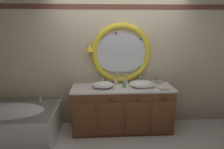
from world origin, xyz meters
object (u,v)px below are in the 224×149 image
soap_dispenser (124,84)px  toiletry_basket (157,82)px  sink_basin_left (103,85)px  toothbrush_holder_left (116,82)px  toothbrush_holder_right (126,82)px  sink_basin_right (142,84)px  folded_hand_towel (164,89)px  bathtub (8,123)px

soap_dispenser → toiletry_basket: size_ratio=0.86×
sink_basin_left → toiletry_basket: (1.07, 0.23, -0.03)m
sink_basin_left → toothbrush_holder_left: (0.25, 0.18, -0.01)m
toothbrush_holder_right → soap_dispenser: 0.19m
sink_basin_right → sink_basin_left: bearing=-180.0°
sink_basin_right → folded_hand_towel: 0.39m
sink_basin_left → toiletry_basket: size_ratio=2.39×
toothbrush_holder_left → folded_hand_towel: size_ratio=1.23×
sink_basin_right → toothbrush_holder_left: size_ratio=2.14×
toothbrush_holder_left → soap_dispenser: (0.14, -0.18, 0.00)m
toothbrush_holder_left → toothbrush_holder_right: toothbrush_holder_right is taller
toothbrush_holder_left → toiletry_basket: size_ratio=1.32×
sink_basin_right → folded_hand_towel: (0.35, -0.17, -0.04)m
bathtub → sink_basin_right: size_ratio=3.66×
sink_basin_left → folded_hand_towel: sink_basin_left is taller
toiletry_basket → toothbrush_holder_left: bearing=-176.6°
bathtub → toiletry_basket: bearing=9.8°
toothbrush_holder_right → bathtub: bearing=-168.6°
toothbrush_holder_right → folded_hand_towel: bearing=-29.1°
sink_basin_left → soap_dispenser: bearing=0.2°
toothbrush_holder_left → toiletry_basket: (0.82, 0.05, -0.03)m
sink_basin_right → soap_dispenser: (-0.34, 0.00, -0.01)m
sink_basin_left → toiletry_basket: bearing=12.3°
bathtub → toiletry_basket: (2.76, 0.48, 0.56)m
soap_dispenser → sink_basin_right: bearing=-0.2°
toothbrush_holder_left → folded_hand_towel: bearing=-22.9°
toiletry_basket → bathtub: bearing=-170.2°
toothbrush_holder_left → sink_basin_left: bearing=-144.0°
folded_hand_towel → toothbrush_holder_right: bearing=150.9°
sink_basin_left → toothbrush_holder_right: 0.49m
bathtub → toothbrush_holder_left: bearing=12.5°
sink_basin_left → toothbrush_holder_left: 0.31m
sink_basin_right → toothbrush_holder_right: toothbrush_holder_right is taller
sink_basin_right → toothbrush_holder_left: (-0.47, 0.18, -0.01)m
sink_basin_left → folded_hand_towel: size_ratio=2.23×
folded_hand_towel → toiletry_basket: (-0.01, 0.40, 0.01)m
toiletry_basket → sink_basin_left: bearing=-167.7°
sink_basin_left → toothbrush_holder_right: size_ratio=1.78×
sink_basin_right → soap_dispenser: 0.34m
bathtub → folded_hand_towel: folded_hand_towel is taller
toothbrush_holder_left → folded_hand_towel: toothbrush_holder_left is taller
sink_basin_left → toothbrush_holder_right: bearing=22.5°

